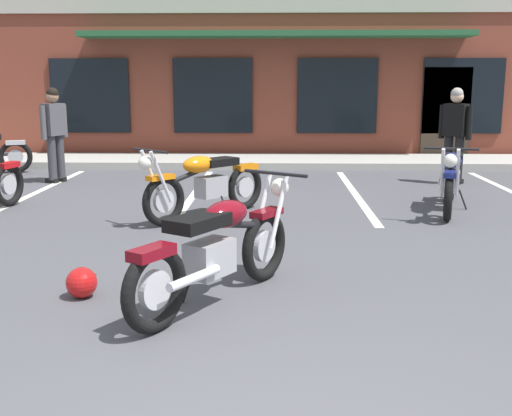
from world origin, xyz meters
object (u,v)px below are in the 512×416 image
Objects in this scene: motorcycle_foreground_classic at (218,248)px; person_in_shorts_foreground at (54,129)px; person_in_black_shirt at (455,130)px; helmet_on_pavement at (82,283)px; motorcycle_silver_naked at (450,178)px; motorcycle_red_sportbike at (205,183)px.

person_in_shorts_foreground is at bearing 119.37° from motorcycle_foreground_classic.
person_in_shorts_foreground is (-7.04, -0.03, 0.00)m from person_in_black_shirt.
helmet_on_pavement is at bearing 175.85° from motorcycle_foreground_classic.
person_in_black_shirt reaches higher than motorcycle_silver_naked.
person_in_black_shirt is (4.06, 2.89, 0.49)m from motorcycle_red_sportbike.
motorcycle_foreground_classic is 7.16× the size of helmet_on_pavement.
person_in_black_shirt is 1.00× the size of person_in_shorts_foreground.
person_in_black_shirt reaches higher than motorcycle_foreground_classic.
person_in_shorts_foreground is 6.49m from helmet_on_pavement.
motorcycle_silver_naked is at bearing -106.52° from person_in_black_shirt.
motorcycle_foreground_classic is 1.09× the size of motorcycle_red_sportbike.
motorcycle_foreground_classic is at bearing -82.04° from motorcycle_red_sportbike.
motorcycle_red_sportbike is at bearing -171.29° from motorcycle_silver_naked.
person_in_shorts_foreground reaches higher than helmet_on_pavement.
helmet_on_pavement is at bearing -137.77° from motorcycle_silver_naked.
person_in_black_shirt is at bearing 35.49° from motorcycle_red_sportbike.
helmet_on_pavement is at bearing -102.42° from motorcycle_red_sportbike.
motorcycle_foreground_classic and motorcycle_red_sportbike have the same top height.
motorcycle_red_sportbike is at bearing 97.96° from motorcycle_foreground_classic.
person_in_shorts_foreground is (-2.98, 2.86, 0.49)m from motorcycle_red_sportbike.
person_in_black_shirt reaches higher than motorcycle_red_sportbike.
motorcycle_silver_naked is (3.35, 0.51, 0.00)m from motorcycle_red_sportbike.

